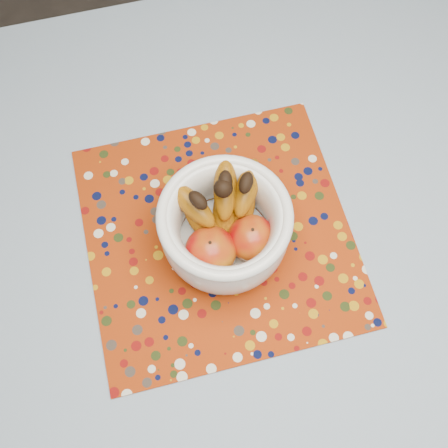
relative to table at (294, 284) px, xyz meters
name	(u,v)px	position (x,y,z in m)	size (l,w,h in m)	color
table	(294,284)	(0.00, 0.00, 0.00)	(1.20, 1.20, 0.75)	brown
tablecloth	(300,271)	(0.00, 0.00, 0.08)	(1.32, 1.32, 0.01)	slate
placemat	(218,234)	(-0.12, 0.10, 0.09)	(0.45, 0.45, 0.00)	#8C2907
fruit_bowl	(225,222)	(-0.11, 0.08, 0.16)	(0.22, 0.22, 0.16)	white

